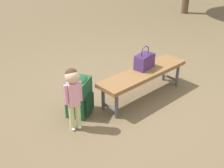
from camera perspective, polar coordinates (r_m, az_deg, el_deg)
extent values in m
plane|color=brown|center=(4.37, 2.42, -3.51)|extent=(40.00, 40.00, 0.00)
cube|color=brown|center=(4.31, 6.46, 2.24)|extent=(1.63, 0.58, 0.06)
cylinder|color=#47474C|center=(3.90, 0.93, -4.48)|extent=(0.05, 0.05, 0.39)
cylinder|color=#47474C|center=(4.07, -1.77, -2.89)|extent=(0.05, 0.05, 0.39)
cylinder|color=#47474C|center=(4.84, 13.09, 1.74)|extent=(0.05, 0.05, 0.39)
cylinder|color=#47474C|center=(4.98, 10.50, 2.82)|extent=(0.05, 0.05, 0.39)
cylinder|color=#47474C|center=(4.03, -0.45, -4.81)|extent=(0.07, 0.28, 0.04)
cylinder|color=#47474C|center=(4.95, 11.67, 1.30)|extent=(0.07, 0.28, 0.04)
cube|color=#4C2D66|center=(4.35, 6.59, 4.53)|extent=(0.35, 0.25, 0.22)
cube|color=#39224C|center=(4.31, 6.67, 5.80)|extent=(0.32, 0.25, 0.02)
torus|color=#4C2D66|center=(4.29, 6.71, 6.48)|extent=(0.19, 0.06, 0.20)
cylinder|color=#CCCC8C|center=(3.74, -6.89, -6.40)|extent=(0.07, 0.07, 0.37)
cylinder|color=#CCCC8C|center=(3.72, -8.15, -6.74)|extent=(0.07, 0.07, 0.37)
ellipsoid|color=white|center=(3.83, -6.64, -8.59)|extent=(0.06, 0.10, 0.04)
ellipsoid|color=white|center=(3.80, -7.87, -8.93)|extent=(0.06, 0.10, 0.04)
cube|color=pink|center=(3.55, -7.86, -2.01)|extent=(0.15, 0.13, 0.32)
cylinder|color=pink|center=(3.57, -6.50, -1.45)|extent=(0.05, 0.05, 0.27)
cylinder|color=pink|center=(3.52, -9.28, -2.14)|extent=(0.05, 0.05, 0.27)
sphere|color=beige|center=(3.43, -8.13, 1.54)|extent=(0.18, 0.18, 0.18)
sphere|color=#3F2819|center=(3.43, -8.21, 1.87)|extent=(0.16, 0.16, 0.16)
cube|color=#1E4C2D|center=(3.99, -6.72, -2.60)|extent=(0.45, 0.43, 0.54)
ellipsoid|color=#1E4C2D|center=(3.86, -6.93, 0.66)|extent=(0.43, 0.41, 0.12)
cube|color=#13311D|center=(3.97, -4.64, -3.96)|extent=(0.23, 0.18, 0.24)
cube|color=#13311D|center=(4.11, -8.13, -1.70)|extent=(0.06, 0.06, 0.46)
cube|color=#13311D|center=(3.98, -9.13, -2.84)|extent=(0.06, 0.06, 0.46)
torus|color=#B2B2B7|center=(3.84, -6.98, 1.30)|extent=(0.06, 0.08, 0.09)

